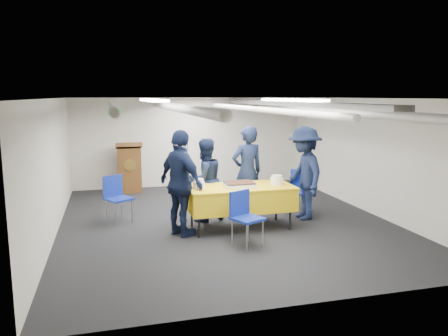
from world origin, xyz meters
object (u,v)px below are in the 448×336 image
(sailor_d, at_px, (304,173))
(chair_right, at_px, (298,187))
(sailor_c, at_px, (181,183))
(sailor_b, at_px, (205,180))
(serving_table, at_px, (240,198))
(sailor_a, at_px, (247,172))
(chair_near, at_px, (244,213))
(sheet_cake, at_px, (239,184))
(chair_left, at_px, (116,194))
(podium, at_px, (129,167))

(sailor_d, bearing_deg, chair_right, 172.89)
(sailor_c, bearing_deg, sailor_b, -64.30)
(serving_table, bearing_deg, sailor_a, 63.12)
(chair_right, bearing_deg, sailor_b, -178.30)
(sailor_c, bearing_deg, serving_table, -110.97)
(sailor_a, xyz_separation_m, sailor_b, (-0.85, -0.03, -0.11))
(chair_near, relative_size, sailor_b, 0.56)
(sheet_cake, bearing_deg, sailor_a, 62.47)
(sailor_b, bearing_deg, chair_left, -32.24)
(podium, bearing_deg, chair_right, -42.16)
(serving_table, relative_size, podium, 1.50)
(sheet_cake, height_order, sailor_b, sailor_b)
(sailor_a, distance_m, sailor_d, 1.09)
(sailor_c, bearing_deg, sheet_cake, -113.77)
(chair_right, bearing_deg, chair_left, 175.23)
(sailor_a, bearing_deg, sailor_d, 148.64)
(chair_right, distance_m, sailor_a, 1.14)
(podium, height_order, chair_left, podium)
(sheet_cake, relative_size, sailor_b, 0.34)
(sailor_a, bearing_deg, sheet_cake, 51.74)
(podium, xyz_separation_m, sailor_b, (1.24, -2.93, 0.17))
(sheet_cake, xyz_separation_m, chair_left, (-2.09, 1.05, -0.28))
(serving_table, bearing_deg, sheet_cake, -124.76)
(podium, distance_m, sailor_a, 3.59)
(sailor_c, bearing_deg, chair_left, 14.97)
(sailor_a, height_order, sailor_d, sailor_a)
(chair_near, relative_size, chair_right, 1.00)
(chair_right, distance_m, sailor_d, 0.55)
(sailor_c, bearing_deg, chair_right, -99.52)
(chair_near, bearing_deg, sailor_b, 101.20)
(chair_right, distance_m, sailor_b, 1.95)
(serving_table, height_order, sailor_b, sailor_b)
(chair_right, bearing_deg, sailor_a, -178.64)
(sheet_cake, distance_m, chair_near, 0.88)
(sheet_cake, distance_m, sailor_d, 1.44)
(sailor_d, bearing_deg, sheet_cake, -74.04)
(chair_left, xyz_separation_m, sailor_b, (1.62, -0.35, 0.25))
(sheet_cake, distance_m, podium, 4.02)
(sheet_cake, bearing_deg, chair_right, 27.36)
(serving_table, distance_m, sailor_d, 1.43)
(sheet_cake, height_order, sailor_a, sailor_a)
(serving_table, distance_m, sailor_b, 0.85)
(serving_table, distance_m, sailor_a, 0.83)
(chair_right, bearing_deg, sailor_c, -161.60)
(podium, xyz_separation_m, sailor_d, (3.11, -3.28, 0.28))
(serving_table, xyz_separation_m, sailor_c, (-1.08, -0.13, 0.34))
(sailor_b, bearing_deg, serving_table, 108.28)
(sailor_b, bearing_deg, sailor_a, 162.22)
(chair_near, bearing_deg, chair_left, 135.78)
(sailor_d, bearing_deg, sailor_a, -108.68)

